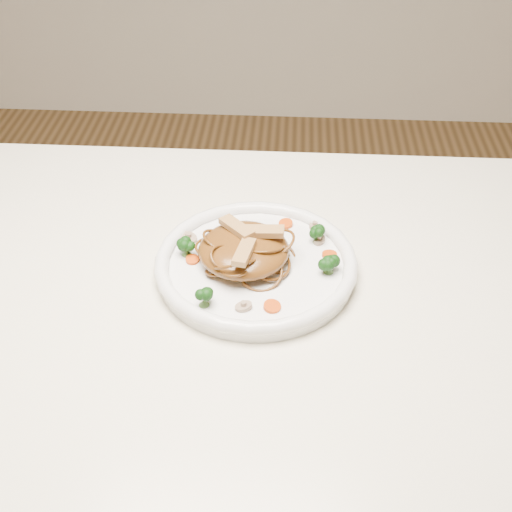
{
  "coord_description": "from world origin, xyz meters",
  "views": [
    {
      "loc": [
        0.13,
        -0.65,
        1.35
      ],
      "look_at": [
        0.09,
        0.07,
        0.78
      ],
      "focal_mm": 47.37,
      "sensor_mm": 36.0,
      "label": 1
    }
  ],
  "objects": [
    {
      "name": "broccoli_0",
      "position": [
        0.17,
        0.12,
        0.78
      ],
      "size": [
        0.03,
        0.03,
        0.03
      ],
      "primitive_type": null,
      "rotation": [
        0.0,
        0.0,
        0.24
      ],
      "color": "#103C0C",
      "rests_on": "plate"
    },
    {
      "name": "chicken_b",
      "position": [
        0.06,
        0.09,
        0.81
      ],
      "size": [
        0.05,
        0.06,
        0.01
      ],
      "primitive_type": "cube",
      "rotation": [
        0.0,
        0.0,
        2.3
      ],
      "color": "tan",
      "rests_on": "noodle_mound"
    },
    {
      "name": "chicken_a",
      "position": [
        0.09,
        0.08,
        0.81
      ],
      "size": [
        0.06,
        0.02,
        0.01
      ],
      "primitive_type": "cube",
      "rotation": [
        0.0,
        0.0,
        -0.03
      ],
      "color": "tan",
      "rests_on": "noodle_mound"
    },
    {
      "name": "chicken_c",
      "position": [
        0.07,
        0.04,
        0.81
      ],
      "size": [
        0.03,
        0.06,
        0.01
      ],
      "primitive_type": "cube",
      "rotation": [
        0.0,
        0.0,
        4.53
      ],
      "color": "tan",
      "rests_on": "noodle_mound"
    },
    {
      "name": "broccoli_1",
      "position": [
        -0.01,
        0.08,
        0.78
      ],
      "size": [
        0.04,
        0.04,
        0.03
      ],
      "primitive_type": null,
      "rotation": [
        0.0,
        0.0,
        -0.32
      ],
      "color": "#103C0C",
      "rests_on": "plate"
    },
    {
      "name": "mushroom_3",
      "position": [
        0.17,
        0.15,
        0.77
      ],
      "size": [
        0.03,
        0.03,
        0.01
      ],
      "primitive_type": "cylinder",
      "rotation": [
        0.0,
        0.0,
        1.7
      ],
      "color": "tan",
      "rests_on": "plate"
    },
    {
      "name": "plate",
      "position": [
        0.09,
        0.07,
        0.76
      ],
      "size": [
        0.28,
        0.28,
        0.02
      ],
      "primitive_type": "cylinder",
      "rotation": [
        0.0,
        0.0,
        0.02
      ],
      "color": "white",
      "rests_on": "table"
    },
    {
      "name": "mushroom_1",
      "position": [
        0.17,
        0.12,
        0.77
      ],
      "size": [
        0.03,
        0.03,
        0.01
      ],
      "primitive_type": "cylinder",
      "rotation": [
        0.0,
        0.0,
        1.09
      ],
      "color": "tan",
      "rests_on": "plate"
    },
    {
      "name": "mushroom_0",
      "position": [
        0.08,
        -0.02,
        0.77
      ],
      "size": [
        0.03,
        0.03,
        0.01
      ],
      "primitive_type": "cylinder",
      "rotation": [
        0.0,
        0.0,
        0.39
      ],
      "color": "tan",
      "rests_on": "plate"
    },
    {
      "name": "carrot_1",
      "position": [
        -0.0,
        0.07,
        0.77
      ],
      "size": [
        0.02,
        0.02,
        0.0
      ],
      "primitive_type": "cylinder",
      "rotation": [
        0.0,
        0.0,
        -0.21
      ],
      "color": "#BB3106",
      "rests_on": "plate"
    },
    {
      "name": "carrot_4",
      "position": [
        0.11,
        -0.02,
        0.77
      ],
      "size": [
        0.03,
        0.03,
        0.0
      ],
      "primitive_type": "cylinder",
      "rotation": [
        0.0,
        0.0,
        0.2
      ],
      "color": "#BB3106",
      "rests_on": "plate"
    },
    {
      "name": "carrot_3",
      "position": [
        0.05,
        0.14,
        0.77
      ],
      "size": [
        0.03,
        0.03,
        0.0
      ],
      "primitive_type": "cylinder",
      "rotation": [
        0.0,
        0.0,
        0.43
      ],
      "color": "#BB3106",
      "rests_on": "plate"
    },
    {
      "name": "broccoli_3",
      "position": [
        0.19,
        0.06,
        0.78
      ],
      "size": [
        0.03,
        0.03,
        0.03
      ],
      "primitive_type": null,
      "rotation": [
        0.0,
        0.0,
        -0.19
      ],
      "color": "#103C0C",
      "rests_on": "plate"
    },
    {
      "name": "carrot_0",
      "position": [
        0.13,
        0.16,
        0.77
      ],
      "size": [
        0.02,
        0.02,
        0.0
      ],
      "primitive_type": "cylinder",
      "rotation": [
        0.0,
        0.0,
        0.06
      ],
      "color": "#BB3106",
      "rests_on": "plate"
    },
    {
      "name": "carrot_2",
      "position": [
        0.19,
        0.09,
        0.77
      ],
      "size": [
        0.03,
        0.03,
        0.0
      ],
      "primitive_type": "cylinder",
      "rotation": [
        0.0,
        0.0,
        -0.3
      ],
      "color": "#BB3106",
      "rests_on": "plate"
    },
    {
      "name": "mushroom_2",
      "position": [
        -0.01,
        0.12,
        0.77
      ],
      "size": [
        0.04,
        0.04,
        0.01
      ],
      "primitive_type": "cylinder",
      "rotation": [
        0.0,
        0.0,
        -0.47
      ],
      "color": "tan",
      "rests_on": "plate"
    },
    {
      "name": "noodle_mound",
      "position": [
        0.07,
        0.07,
        0.79
      ],
      "size": [
        0.13,
        0.13,
        0.04
      ],
      "primitive_type": "ellipsoid",
      "rotation": [
        0.0,
        0.0,
        0.04
      ],
      "color": "brown",
      "rests_on": "plate"
    },
    {
      "name": "broccoli_2",
      "position": [
        0.03,
        -0.02,
        0.78
      ],
      "size": [
        0.03,
        0.03,
        0.03
      ],
      "primitive_type": null,
      "rotation": [
        0.0,
        0.0,
        0.05
      ],
      "color": "#103C0C",
      "rests_on": "plate"
    },
    {
      "name": "table",
      "position": [
        0.0,
        0.0,
        0.65
      ],
      "size": [
        1.2,
        0.8,
        0.75
      ],
      "color": "#EEE6CA",
      "rests_on": "ground"
    }
  ]
}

